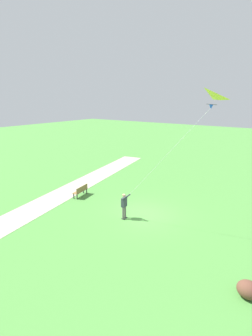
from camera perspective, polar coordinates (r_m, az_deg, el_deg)
name	(u,v)px	position (r m, az deg, el deg)	size (l,w,h in m)	color
ground_plane	(145,214)	(17.45, 4.25, -10.35)	(120.00, 120.00, 0.00)	#4C8E3D
walkway_path	(52,199)	(20.52, -16.46, -6.87)	(2.40, 32.00, 0.02)	#B7AD99
person_kite_flyer	(124,204)	(16.30, -0.37, -8.19)	(0.62, 0.52, 1.83)	#232328
flying_kite	(203,100)	(12.77, 17.16, 14.62)	(5.10, 2.03, 6.18)	yellow
park_bench_near_walkway	(81,190)	(20.45, -10.25, -5.02)	(0.71, 1.55, 0.88)	olive
lakeside_shrub	(248,290)	(11.95, 26.11, -23.65)	(0.87, 0.76, 0.72)	brown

